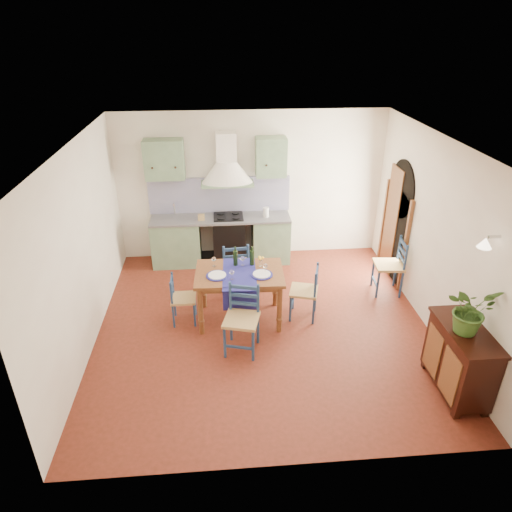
# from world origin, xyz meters

# --- Properties ---
(floor) EXTENTS (5.00, 5.00, 0.00)m
(floor) POSITION_xyz_m (0.00, 0.00, 0.00)
(floor) COLOR #4E1E10
(floor) RESTS_ON ground
(back_wall) EXTENTS (5.00, 0.96, 2.80)m
(back_wall) POSITION_xyz_m (-0.47, 2.29, 1.05)
(back_wall) COLOR white
(back_wall) RESTS_ON ground
(right_wall) EXTENTS (0.26, 5.00, 2.80)m
(right_wall) POSITION_xyz_m (2.50, 0.28, 1.34)
(right_wall) COLOR white
(right_wall) RESTS_ON ground
(left_wall) EXTENTS (0.04, 5.00, 2.80)m
(left_wall) POSITION_xyz_m (-2.50, 0.00, 1.40)
(left_wall) COLOR white
(left_wall) RESTS_ON ground
(ceiling) EXTENTS (5.00, 5.00, 0.01)m
(ceiling) POSITION_xyz_m (0.00, 0.00, 2.80)
(ceiling) COLOR white
(ceiling) RESTS_ON back_wall
(dining_table) EXTENTS (1.35, 1.02, 1.15)m
(dining_table) POSITION_xyz_m (-0.34, 0.21, 0.74)
(dining_table) COLOR brown
(dining_table) RESTS_ON ground
(chair_near) EXTENTS (0.56, 0.56, 0.99)m
(chair_near) POSITION_xyz_m (-0.35, -0.53, 0.51)
(chair_near) COLOR navy
(chair_near) RESTS_ON ground
(chair_far) EXTENTS (0.50, 0.50, 0.98)m
(chair_far) POSITION_xyz_m (-0.39, 0.99, 0.51)
(chair_far) COLOR navy
(chair_far) RESTS_ON ground
(chair_left) EXTENTS (0.37, 0.37, 0.79)m
(chair_left) POSITION_xyz_m (-1.24, 0.22, 0.41)
(chair_left) COLOR navy
(chair_left) RESTS_ON ground
(chair_right) EXTENTS (0.51, 0.51, 0.89)m
(chair_right) POSITION_xyz_m (0.67, 0.19, 0.46)
(chair_right) COLOR navy
(chair_right) RESTS_ON ground
(chair_spare) EXTENTS (0.50, 0.50, 0.98)m
(chair_spare) POSITION_xyz_m (2.23, 0.81, 0.51)
(chair_spare) COLOR navy
(chair_spare) RESTS_ON ground
(sideboard) EXTENTS (0.50, 1.05, 0.94)m
(sideboard) POSITION_xyz_m (2.26, -1.57, 0.51)
(sideboard) COLOR black
(sideboard) RESTS_ON ground
(potted_plant) EXTENTS (0.66, 0.62, 0.59)m
(potted_plant) POSITION_xyz_m (2.22, -1.59, 1.23)
(potted_plant) COLOR #32561F
(potted_plant) RESTS_ON sideboard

